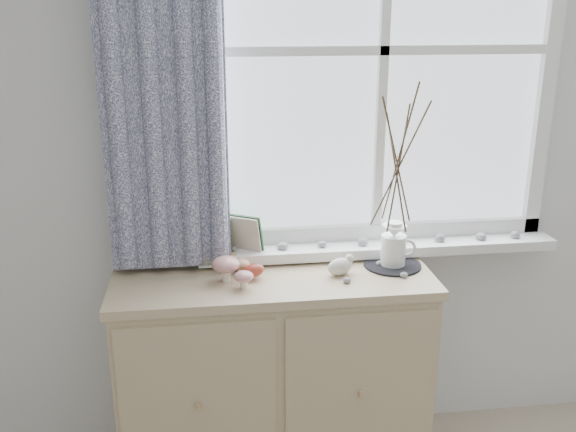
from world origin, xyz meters
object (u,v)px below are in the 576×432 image
object	(u,v)px
sideboard	(274,376)
twig_pitcher	(398,161)
toadstool_cluster	(230,268)
botanical_book	(230,241)

from	to	relation	value
sideboard	twig_pitcher	bearing A→B (deg)	4.86
toadstool_cluster	twig_pitcher	size ratio (longest dim) A/B	0.21
botanical_book	sideboard	bearing A→B (deg)	-36.62
sideboard	twig_pitcher	distance (m)	0.96
twig_pitcher	botanical_book	bearing A→B (deg)	-175.17
sideboard	botanical_book	bearing A→B (deg)	141.08
sideboard	twig_pitcher	world-z (taller)	twig_pitcher
botanical_book	twig_pitcher	size ratio (longest dim) A/B	0.40
twig_pitcher	sideboard	bearing A→B (deg)	-162.72
botanical_book	toadstool_cluster	distance (m)	0.17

